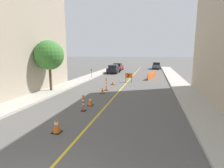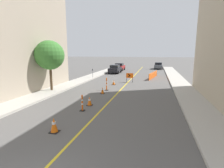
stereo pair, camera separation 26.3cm
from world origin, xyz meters
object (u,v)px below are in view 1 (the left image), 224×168
at_px(delineator_post_rear, 106,85).
at_px(parked_car_curb_far, 156,66).
at_px(parked_car_curb_near, 114,69).
at_px(parked_car_curb_mid, 118,67).
at_px(traffic_cone_nearest, 56,125).
at_px(arrow_barricade_primary, 129,76).
at_px(traffic_cone_third, 102,90).
at_px(delineator_post_front, 83,104).
at_px(street_tree_left_near, 49,55).
at_px(parking_meter_far_curb, 91,71).
at_px(traffic_cone_second, 90,101).
at_px(traffic_cone_fourth, 113,82).

relative_size(delineator_post_rear, parked_car_curb_far, 0.31).
height_order(parked_car_curb_near, parked_car_curb_mid, same).
bearing_deg(traffic_cone_nearest, delineator_post_rear, 90.77).
relative_size(arrow_barricade_primary, parked_car_curb_far, 0.28).
bearing_deg(traffic_cone_third, traffic_cone_nearest, -89.27).
bearing_deg(delineator_post_front, street_tree_left_near, 138.80).
bearing_deg(arrow_barricade_primary, delineator_post_rear, -105.50).
relative_size(parked_car_curb_near, parking_meter_far_curb, 3.27).
relative_size(parking_meter_far_curb, street_tree_left_near, 0.27).
relative_size(delineator_post_rear, arrow_barricade_primary, 1.09).
height_order(traffic_cone_nearest, parked_car_curb_near, parked_car_curb_near).
bearing_deg(traffic_cone_second, arrow_barricade_primary, 82.62).
distance_m(delineator_post_front, parked_car_curb_mid, 27.18).
bearing_deg(street_tree_left_near, parked_car_curb_far, 68.96).
relative_size(parked_car_curb_near, parked_car_curb_far, 0.99).
relative_size(traffic_cone_nearest, delineator_post_rear, 0.56).
distance_m(delineator_post_front, delineator_post_rear, 6.64).
distance_m(traffic_cone_fourth, parked_car_curb_mid, 17.32).
bearing_deg(parking_meter_far_curb, parked_car_curb_far, 61.83).
bearing_deg(parked_car_curb_near, parked_car_curb_mid, 92.75).
bearing_deg(traffic_cone_second, traffic_cone_third, 92.64).
distance_m(delineator_post_rear, parked_car_curb_far, 26.33).
height_order(delineator_post_front, parked_car_curb_mid, parked_car_curb_mid).
distance_m(parked_car_curb_far, street_tree_left_near, 29.79).
bearing_deg(parked_car_curb_near, parking_meter_far_curb, -102.32).
bearing_deg(parked_car_curb_near, street_tree_left_near, -98.34).
relative_size(traffic_cone_nearest, parked_car_curb_near, 0.17).
height_order(traffic_cone_third, delineator_post_rear, delineator_post_rear).
distance_m(arrow_barricade_primary, parked_car_curb_near, 10.56).
bearing_deg(street_tree_left_near, parking_meter_far_curb, 84.65).
relative_size(traffic_cone_nearest, parked_car_curb_mid, 0.17).
relative_size(parked_car_curb_mid, parking_meter_far_curb, 3.28).
xyz_separation_m(parked_car_curb_far, parking_meter_far_curb, (-9.76, -18.24, 0.30)).
xyz_separation_m(traffic_cone_fourth, delineator_post_rear, (0.04, -3.30, 0.31)).
distance_m(traffic_cone_second, traffic_cone_fourth, 8.66).
height_order(traffic_cone_third, parking_meter_far_curb, parking_meter_far_curb).
bearing_deg(traffic_cone_second, traffic_cone_fourth, 91.63).
xyz_separation_m(delineator_post_front, parked_car_curb_far, (5.26, 32.40, 0.33)).
height_order(traffic_cone_nearest, parking_meter_far_curb, parking_meter_far_curb).
xyz_separation_m(traffic_cone_nearest, traffic_cone_third, (-0.11, 8.42, -0.04)).
height_order(traffic_cone_second, traffic_cone_third, traffic_cone_third).
relative_size(traffic_cone_second, parked_car_curb_near, 0.16).
height_order(delineator_post_rear, arrow_barricade_primary, delineator_post_rear).
bearing_deg(delineator_post_rear, traffic_cone_fourth, 90.76).
bearing_deg(traffic_cone_nearest, parked_car_curb_mid, 95.62).
bearing_deg(delineator_post_front, parked_car_curb_near, 97.35).
height_order(delineator_post_front, parked_car_curb_near, parked_car_curb_near).
bearing_deg(delineator_post_rear, arrow_barricade_primary, 73.63).
xyz_separation_m(parked_car_curb_far, street_tree_left_near, (-10.65, -27.68, 2.82)).
bearing_deg(traffic_cone_third, traffic_cone_second, -87.36).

